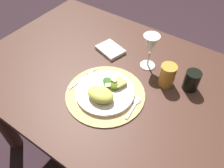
# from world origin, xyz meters

# --- Properties ---
(ground_plane) EXTENTS (6.00, 6.00, 0.00)m
(ground_plane) POSITION_xyz_m (0.00, 0.00, 0.00)
(ground_plane) COLOR #2F1E25
(dining_table) EXTENTS (1.40, 0.88, 0.71)m
(dining_table) POSITION_xyz_m (0.00, 0.00, 0.57)
(dining_table) COLOR #45281E
(dining_table) RESTS_ON ground
(placemat) EXTENTS (0.34, 0.34, 0.01)m
(placemat) POSITION_xyz_m (-0.01, -0.11, 0.72)
(placemat) COLOR tan
(placemat) RESTS_ON dining_table
(dinner_plate) EXTENTS (0.25, 0.25, 0.02)m
(dinner_plate) POSITION_xyz_m (-0.01, -0.11, 0.73)
(dinner_plate) COLOR silver
(dinner_plate) RESTS_ON placemat
(pasta_serving) EXTENTS (0.12, 0.09, 0.05)m
(pasta_serving) POSITION_xyz_m (0.00, -0.15, 0.76)
(pasta_serving) COLOR #D8CF58
(pasta_serving) RESTS_ON dinner_plate
(salad_greens) EXTENTS (0.10, 0.07, 0.03)m
(salad_greens) POSITION_xyz_m (-0.01, -0.07, 0.74)
(salad_greens) COLOR #4C6F33
(salad_greens) RESTS_ON dinner_plate
(bread_piece) EXTENTS (0.06, 0.06, 0.02)m
(bread_piece) POSITION_xyz_m (0.02, -0.05, 0.74)
(bread_piece) COLOR tan
(bread_piece) RESTS_ON dinner_plate
(fork) EXTENTS (0.03, 0.16, 0.00)m
(fork) POSITION_xyz_m (-0.14, -0.11, 0.72)
(fork) COLOR silver
(fork) RESTS_ON placemat
(spoon) EXTENTS (0.03, 0.13, 0.01)m
(spoon) POSITION_xyz_m (0.13, -0.09, 0.72)
(spoon) COLOR silver
(spoon) RESTS_ON placemat
(napkin) EXTENTS (0.15, 0.13, 0.02)m
(napkin) POSITION_xyz_m (-0.16, 0.14, 0.72)
(napkin) COLOR white
(napkin) RESTS_ON dining_table
(wine_glass) EXTENTS (0.07, 0.07, 0.17)m
(wine_glass) POSITION_xyz_m (0.05, 0.15, 0.83)
(wine_glass) COLOR silver
(wine_glass) RESTS_ON dining_table
(amber_tumbler) EXTENTS (0.07, 0.07, 0.10)m
(amber_tumbler) POSITION_xyz_m (0.17, 0.09, 0.76)
(amber_tumbler) COLOR gold
(amber_tumbler) RESTS_ON dining_table
(dark_tumbler) EXTENTS (0.07, 0.07, 0.09)m
(dark_tumbler) POSITION_xyz_m (0.27, 0.13, 0.76)
(dark_tumbler) COLOR black
(dark_tumbler) RESTS_ON dining_table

